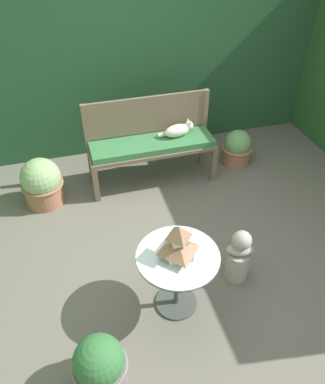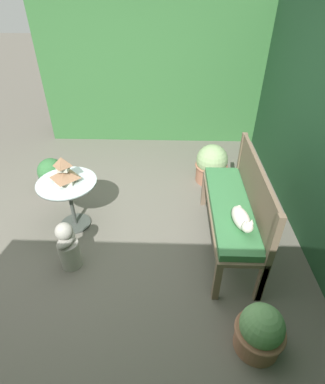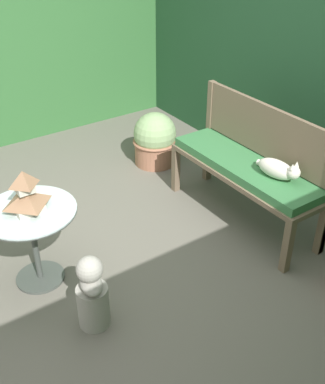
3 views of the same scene
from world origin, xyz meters
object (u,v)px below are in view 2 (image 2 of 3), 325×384
Objects in this scene: potted_plant_table_far at (52,176)px; garden_bust at (68,247)px; potted_plant_bench_right at (260,331)px; potted_plant_patio_mid at (211,165)px; pagoda_birdhouse at (64,172)px; patio_table at (69,192)px; cat at (242,219)px; garden_bench at (230,210)px.

garden_bust is at bearing 24.68° from potted_plant_table_far.
garden_bust reaches higher than potted_plant_bench_right.
potted_plant_bench_right is 0.82× the size of potted_plant_patio_mid.
patio_table is at bearing -90.00° from pagoda_birdhouse.
potted_plant_table_far is at bearing -132.30° from potted_plant_bench_right.
potted_plant_bench_right is 2.44m from potted_plant_patio_mid.
patio_table is (-0.58, -1.80, -0.15)m from cat.
potted_plant_table_far is (-0.72, -0.48, -0.26)m from patio_table.
garden_bust is at bearing -77.49° from garden_bench.
potted_plant_table_far is at bearing -82.02° from potted_plant_patio_mid.
potted_plant_bench_right is (1.41, 1.85, -0.27)m from patio_table.
garden_bust is at bearing -98.06° from cat.
potted_plant_bench_right is (0.79, 1.72, -0.05)m from garden_bust.
garden_bench is 4.81× the size of pagoda_birdhouse.
garden_bench is 2.25× the size of patio_table.
cat is 0.65× the size of patio_table.
potted_plant_patio_mid is at bearing 120.85° from pagoda_birdhouse.
cat is 1.65m from potted_plant_patio_mid.
pagoda_birdhouse is at bearing -127.22° from potted_plant_bench_right.
garden_bench is 2.66× the size of garden_bust.
cat reaches higher than patio_table.
pagoda_birdhouse reaches higher than patio_table.
potted_plant_bench_right is (0.83, 0.06, -0.42)m from cat.
garden_bust is (0.62, 0.13, -0.23)m from patio_table.
pagoda_birdhouse reaches higher than potted_plant_bench_right.
garden_bench is 3.45× the size of cat.
garden_bust is (0.62, 0.13, -0.49)m from pagoda_birdhouse.
pagoda_birdhouse is 0.55× the size of garden_bust.
pagoda_birdhouse is 0.67× the size of potted_plant_bench_right.
potted_plant_table_far is (-1.30, -2.28, -0.41)m from cat.
garden_bench is 1.30m from potted_plant_patio_mid.
garden_bust is at bearing -114.59° from potted_plant_bench_right.
potted_plant_table_far is at bearing -141.61° from garden_bust.
potted_plant_patio_mid is at bearing 149.80° from garden_bust.
garden_bust is 1.47m from potted_plant_table_far.
garden_bench is at bearing 116.22° from garden_bust.
potted_plant_bench_right is 0.96× the size of potted_plant_table_far.
patio_table is at bearing -127.22° from potted_plant_bench_right.
potted_plant_table_far is (-0.72, -0.48, -0.52)m from pagoda_birdhouse.
potted_plant_patio_mid is at bearing -176.78° from potted_plant_bench_right.
patio_table is 0.90m from potted_plant_table_far.
patio_table is at bearing -59.15° from potted_plant_patio_mid.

